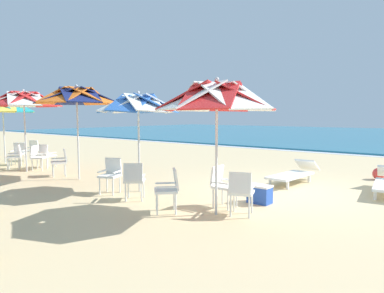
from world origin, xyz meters
The scene contains 21 objects.
ground_plane centered at (0.00, 0.00, 0.00)m, with size 80.00×80.00×0.00m, color beige.
surf_foam centered at (0.00, 9.78, 0.01)m, with size 80.00×0.70×0.01m, color white.
beach_umbrella_0 centered at (-0.19, -2.65, 2.24)m, with size 2.33×2.33×2.63m.
plastic_chair_0 centered at (-1.00, -3.10, 0.50)m, with size 0.63×0.63×0.87m.
plastic_chair_1 centered at (-0.41, -2.12, 0.50)m, with size 0.48×0.45×0.87m.
plastic_chair_2 centered at (0.22, -2.43, 0.50)m, with size 0.57×0.59×0.87m.
beach_umbrella_1 centered at (-2.86, -2.20, 2.18)m, with size 2.06×2.06×2.51m.
plastic_chair_3 centered at (-3.27, -2.76, 0.50)m, with size 0.58×0.60×0.87m.
plastic_chair_4 centered at (-2.27, -2.90, 0.50)m, with size 0.63×0.63×0.87m.
beach_umbrella_2 centered at (-5.50, -2.22, 2.46)m, with size 2.51×2.51×2.82m.
plastic_chair_5 centered at (-6.41, -2.26, 0.50)m, with size 0.59×0.61×0.87m.
beach_umbrella_3 centered at (-8.13, -2.54, 2.43)m, with size 2.54×2.54×2.79m.
plastic_chair_6 centered at (-8.98, -2.51, 0.50)m, with size 0.61×0.62×0.87m.
plastic_chair_7 centered at (-8.17, -2.13, 0.50)m, with size 0.63×0.62×0.87m.
plastic_chair_8 centered at (-8.44, -1.67, 0.50)m, with size 0.53×0.55×0.87m.
beach_umbrella_4 centered at (-10.80, -2.13, 2.24)m, with size 2.41×2.41×2.58m.
plastic_chair_9 centered at (-10.00, -1.96, 0.50)m, with size 0.63×0.63×0.87m.
plastic_chair_10 centered at (-10.75, -1.07, 0.50)m, with size 0.59×0.60×0.87m.
sun_lounger_1 centered at (-0.24, 1.25, 0.28)m, with size 0.79×2.19×0.62m.
cooler_box centered at (0.05, -1.33, 0.20)m, with size 0.50×0.34×0.40m.
beach_ball centered at (1.52, 3.37, 0.18)m, with size 0.36×0.36×0.36m, color red.
Camera 1 is at (3.50, -7.98, 1.92)m, focal length 31.99 mm.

